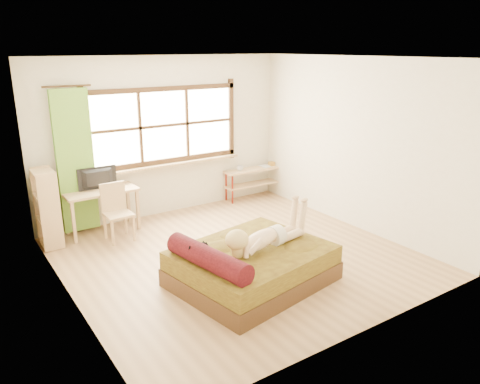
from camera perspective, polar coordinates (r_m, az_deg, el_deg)
floor at (r=6.67m, az=-0.36°, el=-7.82°), size 4.50×4.50×0.00m
ceiling at (r=6.03m, az=-0.42°, el=16.06°), size 4.50×4.50×0.00m
wall_back at (r=8.14m, az=-9.22°, el=6.62°), size 4.50×0.00×4.50m
wall_front at (r=4.59m, az=15.34°, el=-2.21°), size 4.50×0.00×4.50m
wall_left at (r=5.36m, az=-20.89°, el=0.07°), size 0.00×4.50×4.50m
wall_right at (r=7.66m, az=13.86°, el=5.66°), size 0.00×4.50×4.50m
window at (r=8.09m, az=-9.18°, el=7.70°), size 2.80×0.16×1.46m
curtain at (r=7.57m, az=-19.45°, el=3.49°), size 0.55×0.10×2.20m
bed at (r=5.85m, az=1.20°, el=-8.92°), size 2.03×1.74×0.69m
woman at (r=5.73m, az=3.06°, el=-4.29°), size 1.31×0.57×0.54m
kitten at (r=5.48m, az=-5.28°, el=-7.25°), size 0.29×0.15×0.22m
desk at (r=7.62m, az=-16.58°, el=-0.45°), size 1.12×0.52×0.69m
monitor at (r=7.59m, az=-16.86°, el=1.57°), size 0.61×0.09×0.35m
chair at (r=7.35m, az=-14.88°, el=-1.93°), size 0.39×0.39×0.87m
pipe_shelf at (r=9.06m, az=1.65°, el=1.93°), size 1.17×0.33×0.66m
cup at (r=8.83m, az=0.01°, el=2.91°), size 0.13×0.13×0.10m
book at (r=9.12m, az=2.62°, el=3.10°), size 0.17×0.23×0.02m
bookshelf at (r=7.37m, az=-22.45°, el=-1.80°), size 0.30×0.51×1.15m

